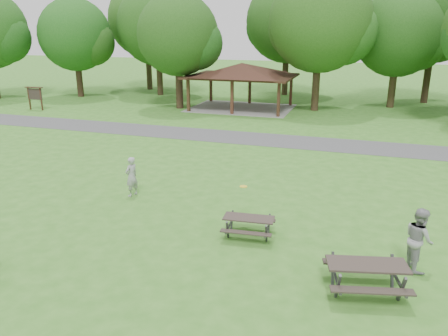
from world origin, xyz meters
TOP-DOWN VIEW (x-y plane):
  - ground at (0.00, 0.00)m, footprint 160.00×160.00m
  - asphalt_path at (0.00, 14.00)m, footprint 120.00×3.20m
  - pavilion at (-4.00, 24.00)m, footprint 8.60×7.01m
  - notice_board at (-20.00, 18.00)m, footprint 1.60×0.30m
  - tree_row_b at (-20.92, 25.53)m, footprint 7.14×6.80m
  - tree_row_c at (-13.90, 29.03)m, footprint 8.19×7.80m
  - tree_row_d at (-8.92, 22.53)m, footprint 6.93×6.60m
  - tree_row_e at (2.10, 25.03)m, footprint 8.40×8.00m
  - tree_row_f at (8.09, 28.53)m, footprint 7.35×7.00m
  - tree_deep_a at (-16.90, 32.53)m, footprint 8.40×8.00m
  - tree_deep_b at (-1.90, 33.03)m, footprint 8.40×8.00m
  - tree_deep_c at (11.10, 32.03)m, footprint 8.82×8.40m
  - picnic_table_middle at (2.78, 1.13)m, footprint 1.74×1.45m
  - picnic_table_far at (6.45, -1.00)m, footprint 2.32×2.02m
  - frisbee_in_flight at (2.35, 2.00)m, footprint 0.26×0.26m
  - frisbee_thrower at (-2.64, 3.20)m, footprint 0.55×0.68m
  - frisbee_catcher at (7.79, 0.70)m, footprint 0.95×1.07m

SIDE VIEW (x-z plane):
  - ground at x=0.00m, z-range 0.00..0.00m
  - asphalt_path at x=0.00m, z-range 0.00..0.02m
  - picnic_table_middle at x=2.78m, z-range 0.17..0.87m
  - picnic_table_far at x=6.45m, z-range 0.21..1.07m
  - frisbee_thrower at x=-2.64m, z-range 0.00..1.63m
  - frisbee_catcher at x=7.79m, z-range 0.00..1.83m
  - notice_board at x=-20.00m, z-range 0.37..2.25m
  - frisbee_in_flight at x=2.35m, z-range 1.38..1.40m
  - pavilion at x=-4.00m, z-range 1.18..4.94m
  - tree_row_b at x=-20.92m, z-range 1.03..10.30m
  - tree_row_d at x=-8.92m, z-range 1.13..10.41m
  - tree_row_f at x=8.09m, z-range 1.06..10.62m
  - tree_row_c at x=-13.90m, z-range 1.20..11.87m
  - tree_row_e at x=2.10m, z-range 1.27..12.29m
  - tree_deep_b at x=-1.90m, z-range 1.32..12.45m
  - tree_deep_a at x=-16.90m, z-range 1.44..12.82m
  - tree_deep_c at x=11.10m, z-range 1.49..13.39m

